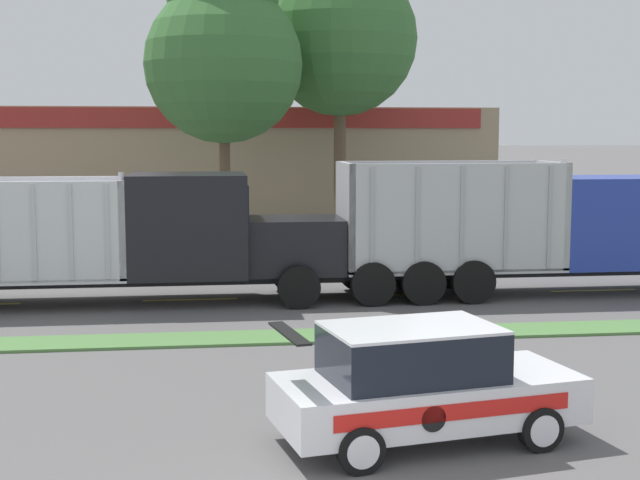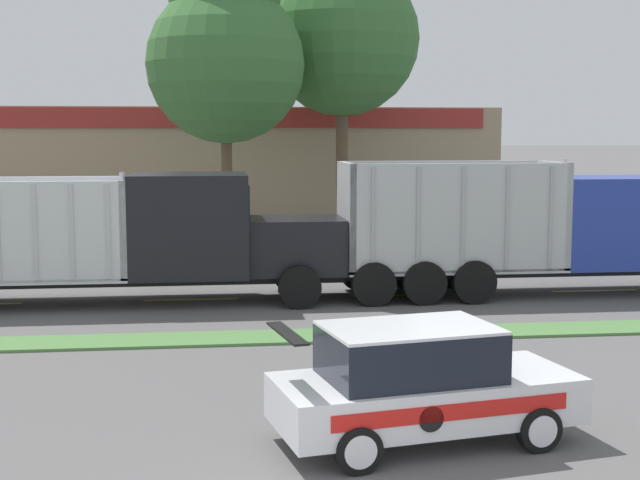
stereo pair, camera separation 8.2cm
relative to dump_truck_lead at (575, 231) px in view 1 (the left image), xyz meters
The scene contains 10 objects.
grass_verge 9.57m from the dump_truck_lead, 152.49° to the right, with size 120.00×1.22×0.06m, color #517F42.
centre_line_4 10.25m from the dump_truck_lead, behind, with size 2.40×0.14×0.01m, color yellow.
centre_line_5 4.99m from the dump_truck_lead, behind, with size 2.40×0.14×0.01m, color yellow.
centre_line_6 1.80m from the dump_truck_lead, 20.15° to the left, with size 2.40×0.14×0.01m, color yellow.
dump_truck_lead is the anchor object (origin of this frame).
dump_truck_mid 11.06m from the dump_truck_lead, behind, with size 12.00×2.79×3.31m.
rally_car 12.77m from the dump_truck_lead, 122.04° to the right, with size 4.38×2.45×1.67m.
store_building_backdrop 24.38m from the dump_truck_lead, 125.07° to the left, with size 33.03×12.10×5.29m.
tree_behind_left 13.26m from the dump_truck_lead, 138.28° to the left, with size 5.32×5.32×10.53m.
tree_behind_centre 13.73m from the dump_truck_lead, 112.76° to the left, with size 5.75×5.75×12.04m.
Camera 1 is at (-1.25, -8.24, 4.22)m, focal length 50.00 mm.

